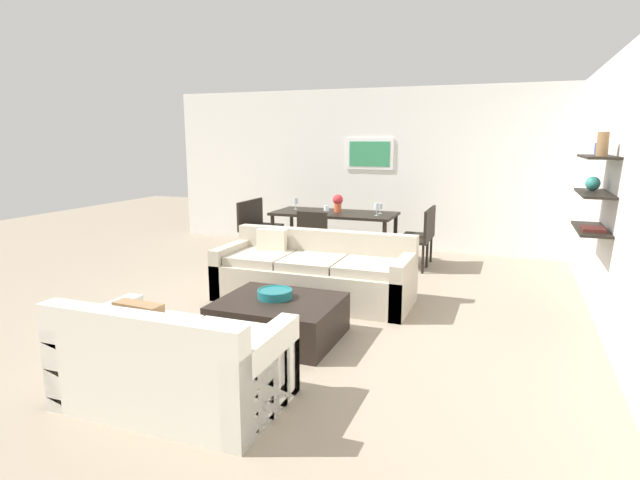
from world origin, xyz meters
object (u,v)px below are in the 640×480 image
at_px(loveseat_white, 173,364).
at_px(sofa_beige, 314,275).
at_px(wine_glass_right_near, 377,207).
at_px(wine_glass_left_far, 296,201).
at_px(dining_table, 334,217).
at_px(wine_glass_right_far, 380,206).
at_px(coffee_table, 279,319).
at_px(dining_chair_right_near, 419,236).
at_px(dining_chair_left_far, 262,221).
at_px(decorative_bowl, 275,293).
at_px(dining_chair_left_near, 251,225).
at_px(centerpiece_vase, 338,202).
at_px(dining_chair_foot, 315,237).
at_px(dining_chair_right_far, 424,231).
at_px(wine_glass_foot, 326,209).

bearing_deg(loveseat_white, sofa_beige, 88.76).
xyz_separation_m(loveseat_white, wine_glass_right_near, (0.30, 4.55, 0.59)).
bearing_deg(wine_glass_left_far, dining_table, -8.62).
bearing_deg(dining_table, wine_glass_right_far, 8.62).
distance_m(sofa_beige, coffee_table, 1.26).
height_order(dining_chair_right_near, dining_chair_left_far, same).
bearing_deg(coffee_table, dining_chair_right_near, 75.89).
relative_size(loveseat_white, decorative_bowl, 4.59).
relative_size(dining_chair_left_near, centerpiece_vase, 3.20).
height_order(dining_chair_right_near, dining_chair_left_near, same).
bearing_deg(wine_glass_left_far, wine_glass_right_near, -8.62).
bearing_deg(sofa_beige, dining_chair_foot, 110.59).
distance_m(dining_chair_right_far, wine_glass_right_near, 0.81).
xyz_separation_m(coffee_table, wine_glass_foot, (-0.58, 2.91, 0.67)).
bearing_deg(centerpiece_vase, decorative_bowl, -81.69).
bearing_deg(dining_chair_left_near, dining_chair_right_near, 0.00).
relative_size(coffee_table, dining_chair_right_far, 1.26).
xyz_separation_m(sofa_beige, centerpiece_vase, (-0.41, 2.08, 0.62)).
height_order(loveseat_white, wine_glass_left_far, wine_glass_left_far).
bearing_deg(dining_chair_foot, wine_glass_right_far, 53.45).
bearing_deg(dining_chair_left_near, dining_chair_right_far, 8.07).
relative_size(dining_chair_right_near, wine_glass_right_near, 4.67).
height_order(coffee_table, dining_chair_right_far, dining_chair_right_far).
height_order(loveseat_white, centerpiece_vase, centerpiece_vase).
bearing_deg(wine_glass_right_far, dining_chair_right_far, 7.49).
bearing_deg(dining_table, loveseat_white, -85.20).
xyz_separation_m(dining_chair_left_near, wine_glass_left_far, (0.66, 0.30, 0.38)).
distance_m(loveseat_white, wine_glass_right_far, 4.80).
distance_m(dining_table, wine_glass_foot, 0.41).
bearing_deg(coffee_table, centerpiece_vase, 99.22).
height_order(dining_chair_left_far, centerpiece_vase, centerpiece_vase).
relative_size(sofa_beige, dining_chair_right_near, 2.58).
relative_size(sofa_beige, wine_glass_foot, 15.25).
relative_size(decorative_bowl, dining_chair_left_near, 0.38).
height_order(dining_chair_right_far, wine_glass_left_far, wine_glass_left_far).
bearing_deg(dining_chair_right_far, dining_chair_foot, -142.84).
relative_size(dining_chair_right_far, wine_glass_right_near, 4.67).
height_order(coffee_table, dining_chair_foot, dining_chair_foot).
relative_size(dining_chair_left_far, wine_glass_right_near, 4.67).
bearing_deg(coffee_table, wine_glass_right_near, 87.86).
bearing_deg(decorative_bowl, dining_chair_right_far, 76.29).
bearing_deg(wine_glass_left_far, dining_chair_left_near, -155.62).
xyz_separation_m(dining_table, dining_chair_right_near, (1.35, -0.19, -0.17)).
bearing_deg(decorative_bowl, dining_chair_foot, 102.16).
bearing_deg(loveseat_white, centerpiece_vase, 94.30).
height_order(loveseat_white, dining_chair_foot, dining_chair_foot).
distance_m(dining_chair_right_far, centerpiece_vase, 1.38).
relative_size(dining_chair_left_near, wine_glass_right_far, 5.64).
bearing_deg(dining_table, dining_chair_left_far, 171.93).
height_order(dining_chair_foot, wine_glass_left_far, wine_glass_left_far).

